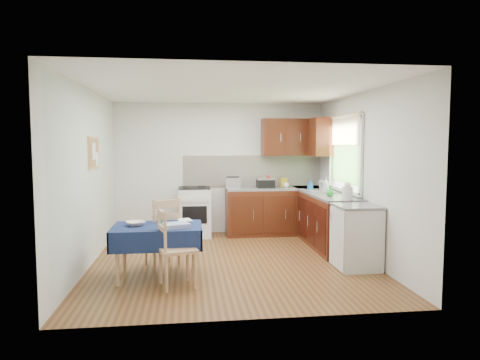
{
  "coord_description": "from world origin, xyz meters",
  "views": [
    {
      "loc": [
        -0.61,
        -6.14,
        1.73
      ],
      "look_at": [
        0.16,
        0.19,
        1.19
      ],
      "focal_mm": 32.0,
      "sensor_mm": 36.0,
      "label": 1
    }
  ],
  "objects": [
    {
      "name": "chair_far",
      "position": [
        -0.96,
        -0.2,
        0.52
      ],
      "size": [
        0.58,
        0.58,
        0.99
      ],
      "rotation": [
        0.0,
        0.0,
        3.56
      ],
      "color": "tan",
      "rests_on": "ground"
    },
    {
      "name": "sauce_bottle",
      "position": [
        0.87,
        1.7,
        1.02
      ],
      "size": [
        0.05,
        0.05,
        0.24
      ],
      "primitive_type": "cylinder",
      "color": "red",
      "rests_on": "worktop_back"
    },
    {
      "name": "chair_near",
      "position": [
        -0.8,
        -1.03,
        0.51
      ],
      "size": [
        0.52,
        0.52,
        0.96
      ],
      "rotation": [
        0.0,
        0.0,
        1.84
      ],
      "color": "tan",
      "rests_on": "ground"
    },
    {
      "name": "wall_front",
      "position": [
        0.0,
        -2.1,
        1.25
      ],
      "size": [
        4.0,
        0.02,
        2.5
      ],
      "primitive_type": "cube",
      "color": "silver",
      "rests_on": "ground"
    },
    {
      "name": "upper_cabinets",
      "position": [
        1.52,
        1.8,
        1.85
      ],
      "size": [
        1.2,
        0.85,
        0.7
      ],
      "color": "#361209",
      "rests_on": "wall_back"
    },
    {
      "name": "yellow_packet",
      "position": [
        1.23,
        1.92,
        0.98
      ],
      "size": [
        0.15,
        0.12,
        0.17
      ],
      "primitive_type": "cube",
      "rotation": [
        0.0,
        0.0,
        0.32
      ],
      "color": "gold",
      "rests_on": "worktop_back"
    },
    {
      "name": "book",
      "position": [
        -0.75,
        -0.38,
        0.69
      ],
      "size": [
        0.23,
        0.28,
        0.02
      ],
      "primitive_type": "imported",
      "rotation": [
        0.0,
        0.0,
        0.24
      ],
      "color": "white",
      "rests_on": "dining_table"
    },
    {
      "name": "ceiling",
      "position": [
        0.0,
        0.0,
        2.5
      ],
      "size": [
        4.0,
        4.2,
        0.02
      ],
      "primitive_type": "cube",
      "color": "white",
      "rests_on": "wall_back"
    },
    {
      "name": "fridge",
      "position": [
        1.7,
        -0.55,
        0.44
      ],
      "size": [
        0.58,
        0.6,
        0.89
      ],
      "color": "silver",
      "rests_on": "ground"
    },
    {
      "name": "spice_jar",
      "position": [
        -0.98,
        -0.59,
        0.73
      ],
      "size": [
        0.04,
        0.04,
        0.09
      ],
      "primitive_type": "cylinder",
      "color": "#227F26",
      "rests_on": "dining_table"
    },
    {
      "name": "wall_left",
      "position": [
        -2.0,
        0.0,
        1.25
      ],
      "size": [
        0.02,
        4.2,
        2.5
      ],
      "primitive_type": "cube",
      "color": "silver",
      "rests_on": "ground"
    },
    {
      "name": "dish_rack",
      "position": [
        1.67,
        0.85,
        0.92
      ],
      "size": [
        0.43,
        0.33,
        0.2
      ],
      "rotation": [
        0.0,
        0.0,
        0.11
      ],
      "color": "gray",
      "rests_on": "worktop_right"
    },
    {
      "name": "tea_towel",
      "position": [
        -0.76,
        -0.8,
        0.71
      ],
      "size": [
        0.37,
        0.33,
        0.05
      ],
      "primitive_type": "cube",
      "rotation": [
        0.0,
        0.0,
        0.33
      ],
      "color": "#274792",
      "rests_on": "dining_table"
    },
    {
      "name": "corkboard",
      "position": [
        -1.97,
        0.3,
        1.6
      ],
      "size": [
        0.04,
        0.62,
        0.47
      ],
      "color": "tan",
      "rests_on": "wall_left"
    },
    {
      "name": "sandwich_press",
      "position": [
        0.84,
        1.77,
        0.99
      ],
      "size": [
        0.32,
        0.28,
        0.19
      ],
      "rotation": [
        0.0,
        0.0,
        0.16
      ],
      "color": "black",
      "rests_on": "worktop_back"
    },
    {
      "name": "floor",
      "position": [
        0.0,
        0.0,
        0.0
      ],
      "size": [
        4.2,
        4.2,
        0.0
      ],
      "primitive_type": "plane",
      "color": "#4F3015",
      "rests_on": "ground"
    },
    {
      "name": "kettle",
      "position": [
        1.73,
        -0.1,
        1.02
      ],
      "size": [
        0.16,
        0.16,
        0.26
      ],
      "color": "silver",
      "rests_on": "worktop_right"
    },
    {
      "name": "splashback",
      "position": [
        0.65,
        2.08,
        1.2
      ],
      "size": [
        2.7,
        0.02,
        0.6
      ],
      "primitive_type": "cube",
      "color": "white",
      "rests_on": "wall_back"
    },
    {
      "name": "wall_back",
      "position": [
        0.0,
        2.1,
        1.25
      ],
      "size": [
        4.0,
        0.02,
        2.5
      ],
      "primitive_type": "cube",
      "color": "silver",
      "rests_on": "ground"
    },
    {
      "name": "soap_bottle_c",
      "position": [
        1.61,
        0.33,
        0.98
      ],
      "size": [
        0.14,
        0.14,
        0.15
      ],
      "primitive_type": "imported",
      "rotation": [
        0.0,
        0.0,
        3.29
      ],
      "color": "green",
      "rests_on": "worktop_right"
    },
    {
      "name": "toaster",
      "position": [
        0.22,
        1.81,
        1.0
      ],
      "size": [
        0.28,
        0.17,
        0.21
      ],
      "rotation": [
        0.0,
        0.0,
        -0.2
      ],
      "color": "silver",
      "rests_on": "worktop_back"
    },
    {
      "name": "cup",
      "position": [
        1.23,
        1.74,
        0.94
      ],
      "size": [
        0.15,
        0.15,
        0.09
      ],
      "primitive_type": "imported",
      "rotation": [
        0.0,
        0.0,
        0.43
      ],
      "color": "white",
      "rests_on": "worktop_back"
    },
    {
      "name": "worktop_back",
      "position": [
        1.05,
        1.8,
        0.88
      ],
      "size": [
        1.9,
        0.6,
        0.04
      ],
      "primitive_type": "cube",
      "color": "slate",
      "rests_on": "base_cabinets"
    },
    {
      "name": "worktop_right",
      "position": [
        1.7,
        0.65,
        0.88
      ],
      "size": [
        0.6,
        1.7,
        0.04
      ],
      "primitive_type": "cube",
      "color": "slate",
      "rests_on": "base_cabinets"
    },
    {
      "name": "dining_table",
      "position": [
        -1.01,
        -0.64,
        0.58
      ],
      "size": [
        1.13,
        0.77,
        0.68
      ],
      "rotation": [
        0.0,
        0.0,
        -0.26
      ],
      "color": "#101742",
      "rests_on": "ground"
    },
    {
      "name": "window",
      "position": [
        1.97,
        0.7,
        1.65
      ],
      "size": [
        0.04,
        1.48,
        1.26
      ],
      "color": "#315523",
      "rests_on": "wall_right"
    },
    {
      "name": "plate_bowl",
      "position": [
        -1.28,
        -0.62,
        0.71
      ],
      "size": [
        0.31,
        0.31,
        0.06
      ],
      "primitive_type": "imported",
      "rotation": [
        0.0,
        0.0,
        0.41
      ],
      "color": "#F4E2C8",
      "rests_on": "dining_table"
    },
    {
      "name": "base_cabinets",
      "position": [
        1.36,
        1.26,
        0.43
      ],
      "size": [
        1.9,
        2.3,
        0.86
      ],
      "color": "#361209",
      "rests_on": "ground"
    },
    {
      "name": "worktop_corner",
      "position": [
        1.7,
        1.8,
        0.88
      ],
      "size": [
        0.6,
        0.6,
        0.04
      ],
      "primitive_type": "cube",
      "color": "slate",
      "rests_on": "base_cabinets"
    },
    {
      "name": "soap_bottle_b",
      "position": [
        1.6,
        1.4,
        0.99
      ],
      "size": [
        0.1,
        0.1,
        0.17
      ],
      "primitive_type": "imported",
      "rotation": [
        0.0,
        0.0,
        1.91
      ],
      "color": "#1F63B6",
      "rests_on": "worktop_right"
    },
    {
      "name": "wall_right",
      "position": [
        2.0,
        0.0,
        1.25
      ],
      "size": [
        0.02,
        4.2,
        2.5
      ],
      "primitive_type": "cube",
      "color": "silver",
      "rests_on": "ground"
    },
    {
      "name": "soap_bottle_a",
      "position": [
        1.68,
        0.75,
        1.04
      ],
      "size": [
        0.15,
        0.15,
        0.27
      ],
      "primitive_type": "imported",
      "rotation": [
        0.0,
        0.0,
        0.81
      ],
      "color": "silver",
      "rests_on": "worktop_right"
    },
    {
      "name": "stove",
      "position": [
        -0.5,
        1.8,
        0.46
      ],
      "size": [
        0.6,
        0.61,
        0.92
      ],
      "color": "silver",
      "rests_on": "ground"
    }
  ]
}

